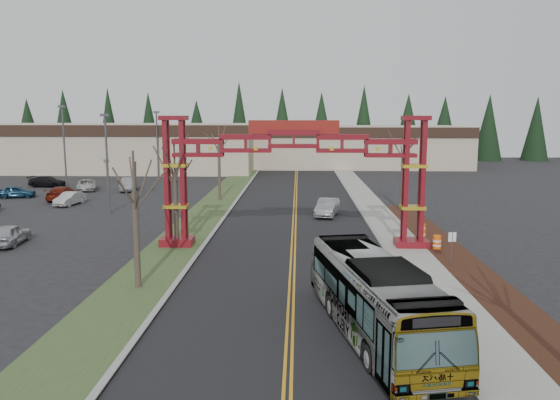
{
  "coord_description": "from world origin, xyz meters",
  "views": [
    {
      "loc": [
        0.33,
        -18.37,
        8.92
      ],
      "look_at": [
        -0.8,
        14.5,
        3.8
      ],
      "focal_mm": 35.0,
      "sensor_mm": 36.0,
      "label": 1
    }
  ],
  "objects_px": {
    "silver_sedan": "(327,207)",
    "retail_building_east": "(353,146)",
    "parked_car_far_b": "(86,185)",
    "bare_tree_median_mid": "(175,172)",
    "barrel_north": "(422,230)",
    "parked_car_far_c": "(48,181)",
    "barrel_south": "(437,243)",
    "parked_car_mid_b": "(16,192)",
    "parked_car_near_a": "(9,234)",
    "bare_tree_median_near": "(134,193)",
    "transit_bus": "(375,298)",
    "light_pole_mid": "(64,141)",
    "street_sign": "(452,242)",
    "gateway_arch": "(294,160)",
    "light_pole_near": "(107,156)",
    "bare_tree_median_far": "(219,146)",
    "parked_car_mid_a": "(62,193)",
    "bare_tree_right_far": "(403,153)",
    "parked_car_far_a": "(129,184)",
    "barrel_mid": "(421,236)",
    "parked_car_near_b": "(70,199)",
    "retail_building_west": "(117,146)"
  },
  "relations": [
    {
      "from": "transit_bus",
      "to": "parked_car_near_a",
      "type": "height_order",
      "value": "transit_bus"
    },
    {
      "from": "parked_car_near_a",
      "to": "barrel_north",
      "type": "relative_size",
      "value": 4.82
    },
    {
      "from": "transit_bus",
      "to": "bare_tree_median_near",
      "type": "xyz_separation_m",
      "value": [
        -11.47,
        5.82,
        3.42
      ]
    },
    {
      "from": "parked_car_far_b",
      "to": "parked_car_far_c",
      "type": "bearing_deg",
      "value": 134.58
    },
    {
      "from": "parked_car_far_c",
      "to": "barrel_south",
      "type": "bearing_deg",
      "value": -123.68
    },
    {
      "from": "gateway_arch",
      "to": "parked_car_far_c",
      "type": "distance_m",
      "value": 44.04
    },
    {
      "from": "light_pole_near",
      "to": "street_sign",
      "type": "height_order",
      "value": "light_pole_near"
    },
    {
      "from": "silver_sedan",
      "to": "bare_tree_median_near",
      "type": "bearing_deg",
      "value": -105.52
    },
    {
      "from": "retail_building_east",
      "to": "bare_tree_right_far",
      "type": "xyz_separation_m",
      "value": [
        -0.0,
        -47.51,
        1.99
      ]
    },
    {
      "from": "bare_tree_median_near",
      "to": "light_pole_near",
      "type": "relative_size",
      "value": 0.79
    },
    {
      "from": "retail_building_east",
      "to": "street_sign",
      "type": "distance_m",
      "value": 66.47
    },
    {
      "from": "bare_tree_median_mid",
      "to": "parked_car_far_a",
      "type": "bearing_deg",
      "value": 113.38
    },
    {
      "from": "silver_sedan",
      "to": "bare_tree_median_near",
      "type": "xyz_separation_m",
      "value": [
        -10.92,
        -21.02,
        4.27
      ]
    },
    {
      "from": "street_sign",
      "to": "barrel_north",
      "type": "height_order",
      "value": "street_sign"
    },
    {
      "from": "parked_car_near_a",
      "to": "barrel_mid",
      "type": "relative_size",
      "value": 4.15
    },
    {
      "from": "barrel_south",
      "to": "bare_tree_right_far",
      "type": "bearing_deg",
      "value": 88.33
    },
    {
      "from": "light_pole_near",
      "to": "barrel_north",
      "type": "height_order",
      "value": "light_pole_near"
    },
    {
      "from": "parked_car_far_a",
      "to": "street_sign",
      "type": "bearing_deg",
      "value": -58.05
    },
    {
      "from": "parked_car_near_b",
      "to": "bare_tree_median_far",
      "type": "xyz_separation_m",
      "value": [
        14.62,
        3.52,
        5.14
      ]
    },
    {
      "from": "bare_tree_right_far",
      "to": "light_pole_near",
      "type": "bearing_deg",
      "value": -176.1
    },
    {
      "from": "parked_car_near_b",
      "to": "bare_tree_median_mid",
      "type": "height_order",
      "value": "bare_tree_median_mid"
    },
    {
      "from": "gateway_arch",
      "to": "parked_car_far_a",
      "type": "xyz_separation_m",
      "value": [
        -19.93,
        27.47,
        -5.21
      ]
    },
    {
      "from": "parked_car_far_c",
      "to": "street_sign",
      "type": "distance_m",
      "value": 53.72
    },
    {
      "from": "transit_bus",
      "to": "light_pole_mid",
      "type": "xyz_separation_m",
      "value": [
        -31.44,
        43.76,
        4.22
      ]
    },
    {
      "from": "silver_sedan",
      "to": "retail_building_east",
      "type": "bearing_deg",
      "value": 93.9
    },
    {
      "from": "parked_car_mid_b",
      "to": "parked_car_far_b",
      "type": "bearing_deg",
      "value": -54.74
    },
    {
      "from": "barrel_south",
      "to": "street_sign",
      "type": "bearing_deg",
      "value": -91.56
    },
    {
      "from": "bare_tree_median_far",
      "to": "light_pole_near",
      "type": "relative_size",
      "value": 0.86
    },
    {
      "from": "bare_tree_median_mid",
      "to": "barrel_mid",
      "type": "bearing_deg",
      "value": 4.9
    },
    {
      "from": "silver_sedan",
      "to": "bare_tree_right_far",
      "type": "distance_m",
      "value": 8.92
    },
    {
      "from": "parked_car_mid_b",
      "to": "parked_car_far_b",
      "type": "height_order",
      "value": "parked_car_mid_b"
    },
    {
      "from": "parked_car_mid_a",
      "to": "barrel_south",
      "type": "bearing_deg",
      "value": 146.22
    },
    {
      "from": "retail_building_west",
      "to": "parked_car_far_c",
      "type": "height_order",
      "value": "retail_building_west"
    },
    {
      "from": "retail_building_east",
      "to": "bare_tree_median_far",
      "type": "distance_m",
      "value": 45.33
    },
    {
      "from": "parked_car_mid_b",
      "to": "barrel_mid",
      "type": "relative_size",
      "value": 3.77
    },
    {
      "from": "retail_building_east",
      "to": "parked_car_near_a",
      "type": "relative_size",
      "value": 8.8
    },
    {
      "from": "bare_tree_median_near",
      "to": "parked_car_far_b",
      "type": "bearing_deg",
      "value": 114.88
    },
    {
      "from": "parked_car_mid_a",
      "to": "light_pole_near",
      "type": "bearing_deg",
      "value": 132.97
    },
    {
      "from": "bare_tree_median_near",
      "to": "bare_tree_right_far",
      "type": "bearing_deg",
      "value": 52.76
    },
    {
      "from": "transit_bus",
      "to": "barrel_mid",
      "type": "height_order",
      "value": "transit_bus"
    },
    {
      "from": "street_sign",
      "to": "barrel_south",
      "type": "xyz_separation_m",
      "value": [
        0.11,
        3.86,
        -0.97
      ]
    },
    {
      "from": "parked_car_near_b",
      "to": "transit_bus",
      "type": "bearing_deg",
      "value": -41.9
    },
    {
      "from": "light_pole_mid",
      "to": "barrel_north",
      "type": "distance_m",
      "value": 45.32
    },
    {
      "from": "parked_car_far_b",
      "to": "bare_tree_median_mid",
      "type": "distance_m",
      "value": 32.98
    },
    {
      "from": "transit_bus",
      "to": "light_pole_mid",
      "type": "height_order",
      "value": "light_pole_mid"
    },
    {
      "from": "retail_building_east",
      "to": "barrel_north",
      "type": "height_order",
      "value": "retail_building_east"
    },
    {
      "from": "parked_car_near_b",
      "to": "parked_car_far_c",
      "type": "distance_m",
      "value": 16.21
    },
    {
      "from": "parked_car_far_a",
      "to": "gateway_arch",
      "type": "bearing_deg",
      "value": -64.69
    },
    {
      "from": "parked_car_mid_b",
      "to": "bare_tree_median_mid",
      "type": "xyz_separation_m",
      "value": [
        22.47,
        -21.66,
        4.47
      ]
    },
    {
      "from": "retail_building_east",
      "to": "barrel_north",
      "type": "xyz_separation_m",
      "value": [
        -0.4,
        -58.01,
        -3.06
      ]
    }
  ]
}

